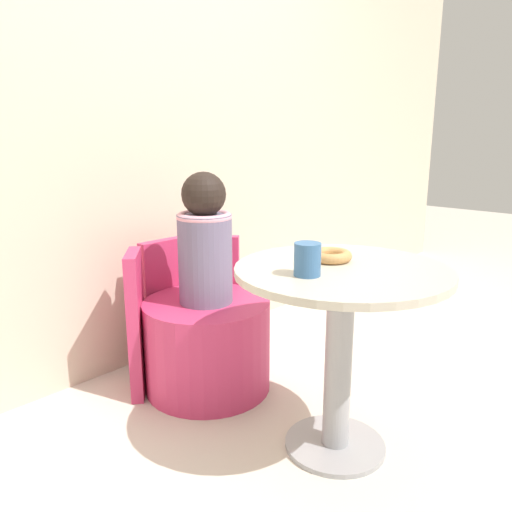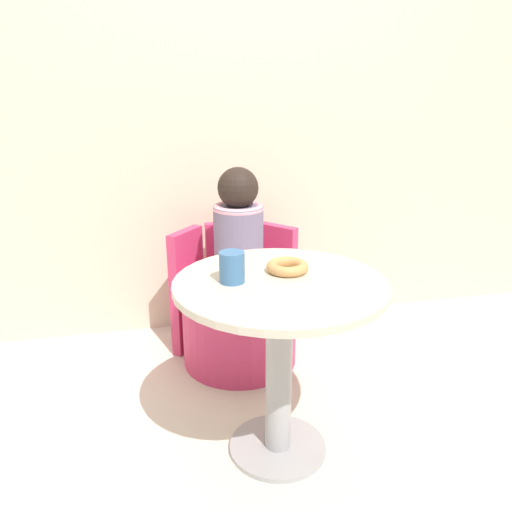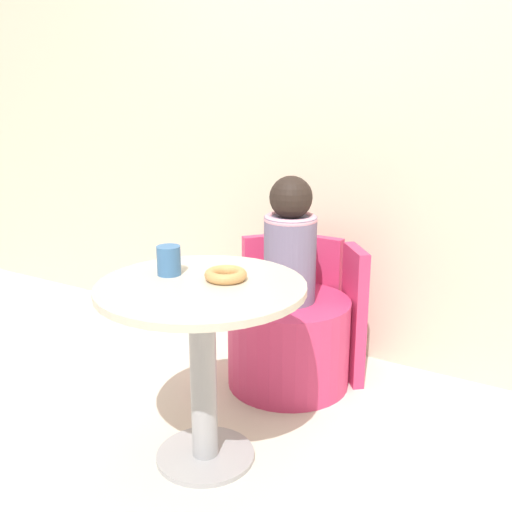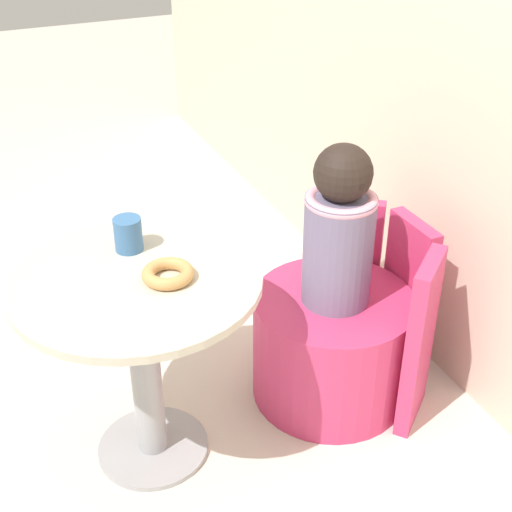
% 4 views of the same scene
% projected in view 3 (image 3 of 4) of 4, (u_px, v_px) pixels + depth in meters
% --- Properties ---
extents(ground_plane, '(12.00, 12.00, 0.00)m').
position_uv_depth(ground_plane, '(222.00, 465.00, 2.12)').
color(ground_plane, beige).
extents(back_wall, '(6.00, 0.06, 2.40)m').
position_uv_depth(back_wall, '(358.00, 107.00, 2.72)').
color(back_wall, beige).
rests_on(back_wall, ground_plane).
extents(round_table, '(0.70, 0.70, 0.66)m').
position_uv_depth(round_table, '(202.00, 331.00, 2.03)').
color(round_table, '#99999E').
rests_on(round_table, ground_plane).
extents(tub_chair, '(0.54, 0.54, 0.39)m').
position_uv_depth(tub_chair, '(289.00, 342.00, 2.65)').
color(tub_chair, '#C63360').
rests_on(tub_chair, ground_plane).
extents(booth_backrest, '(0.64, 0.23, 0.62)m').
position_uv_depth(booth_backrest, '(311.00, 303.00, 2.81)').
color(booth_backrest, '#C63360').
rests_on(booth_backrest, ground_plane).
extents(child_figure, '(0.23, 0.23, 0.54)m').
position_uv_depth(child_figure, '(290.00, 243.00, 2.53)').
color(child_figure, slate).
rests_on(child_figure, tub_chair).
extents(donut, '(0.14, 0.14, 0.04)m').
position_uv_depth(donut, '(226.00, 275.00, 2.02)').
color(donut, tan).
rests_on(donut, round_table).
extents(cup, '(0.08, 0.08, 0.10)m').
position_uv_depth(cup, '(169.00, 260.00, 2.06)').
color(cup, '#386699').
rests_on(cup, round_table).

